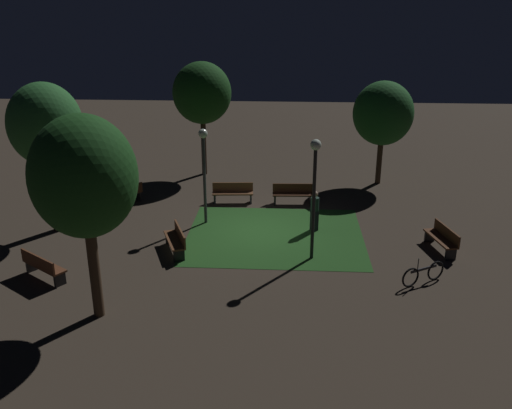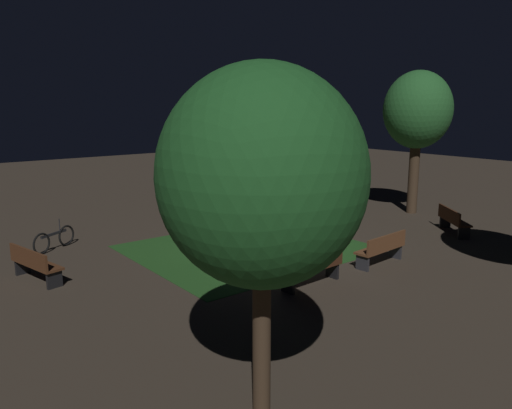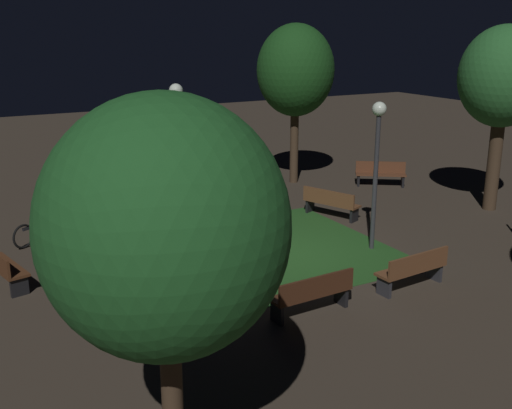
{
  "view_description": "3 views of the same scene",
  "coord_description": "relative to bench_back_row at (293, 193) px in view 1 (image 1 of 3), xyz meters",
  "views": [
    {
      "loc": [
        -1.06,
        19.51,
        8.31
      ],
      "look_at": [
        0.15,
        -0.56,
        0.89
      ],
      "focal_mm": 38.13,
      "sensor_mm": 36.0,
      "label": 1
    },
    {
      "loc": [
        -9.69,
        -11.54,
        4.43
      ],
      "look_at": [
        -0.12,
        0.63,
        1.29
      ],
      "focal_mm": 35.09,
      "sensor_mm": 36.0,
      "label": 2
    },
    {
      "loc": [
        -7.74,
        -12.56,
        5.62
      ],
      "look_at": [
        -0.78,
        0.2,
        1.39
      ],
      "focal_mm": 42.87,
      "sensor_mm": 36.0,
      "label": 3
    }
  ],
  "objects": [
    {
      "name": "tree_back_right",
      "position": [
        -4.2,
        -3.18,
        2.97
      ],
      "size": [
        2.85,
        2.85,
        4.98
      ],
      "color": "#423021",
      "rests_on": "ground"
    },
    {
      "name": "bench_front_left",
      "position": [
        -5.31,
        4.57,
        0.0
      ],
      "size": [
        0.86,
        1.86,
        0.88
      ],
      "color": "#512D19",
      "rests_on": "ground"
    },
    {
      "name": "bench_lawn_edge",
      "position": [
        2.67,
        0.0,
        0.0
      ],
      "size": [
        1.83,
        0.62,
        0.88
      ],
      "color": "brown",
      "rests_on": "ground"
    },
    {
      "name": "tree_tall_center",
      "position": [
        9.17,
        3.55,
        3.64
      ],
      "size": [
        2.69,
        2.69,
        5.72
      ],
      "color": "#423021",
      "rests_on": "ground"
    },
    {
      "name": "lamp_post_plaza_west",
      "position": [
        -0.63,
        5.52,
        2.42
      ],
      "size": [
        0.36,
        0.36,
        4.23
      ],
      "color": "black",
      "rests_on": "ground"
    },
    {
      "name": "bench_back_row",
      "position": [
        0.0,
        0.0,
        0.0
      ],
      "size": [
        1.82,
        0.56,
        0.88
      ],
      "color": "#422314",
      "rests_on": "ground"
    },
    {
      "name": "lamp_post_near_wall",
      "position": [
        3.52,
        2.47,
        2.2
      ],
      "size": [
        0.36,
        0.36,
        3.85
      ],
      "color": "#333338",
      "rests_on": "ground"
    },
    {
      "name": "tree_lawn_side",
      "position": [
        4.58,
        -4.24,
        3.68
      ],
      "size": [
        2.92,
        2.92,
        5.71
      ],
      "color": "#38281C",
      "rests_on": "ground"
    },
    {
      "name": "pedestrian",
      "position": [
        -0.81,
        3.02,
        0.37
      ],
      "size": [
        0.34,
        0.34,
        1.61
      ],
      "color": "black",
      "rests_on": "ground"
    },
    {
      "name": "tree_right_canopy",
      "position": [
        5.53,
        9.57,
        3.61
      ],
      "size": [
        2.79,
        2.79,
        5.77
      ],
      "color": "#423021",
      "rests_on": "ground"
    },
    {
      "name": "bench_by_lamp",
      "position": [
        8.03,
        7.57,
        0.0
      ],
      "size": [
        1.75,
        1.42,
        0.88
      ],
      "color": "brown",
      "rests_on": "ground"
    },
    {
      "name": "grass_lawn",
      "position": [
        0.7,
        3.6,
        -0.48
      ],
      "size": [
        6.68,
        5.77,
        0.01
      ],
      "primitive_type": "cube",
      "color": "#23511E",
      "rests_on": "ground"
    },
    {
      "name": "bench_front_right",
      "position": [
        4.16,
        5.25,
        0.0
      ],
      "size": [
        1.11,
        1.85,
        0.88
      ],
      "color": "brown",
      "rests_on": "ground"
    },
    {
      "name": "bicycle",
      "position": [
        -4.07,
        7.13,
        -0.14
      ],
      "size": [
        1.5,
        0.9,
        0.93
      ],
      "color": "black",
      "rests_on": "ground"
    },
    {
      "name": "bench_near_trees",
      "position": [
        7.39,
        0.68,
        0.0
      ],
      "size": [
        1.47,
        1.72,
        0.88
      ],
      "color": "#422314",
      "rests_on": "ground"
    },
    {
      "name": "ground_plane",
      "position": [
        1.33,
        3.2,
        -0.48
      ],
      "size": [
        60.0,
        60.0,
        0.0
      ],
      "primitive_type": "plane",
      "color": "#3D3328"
    }
  ]
}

